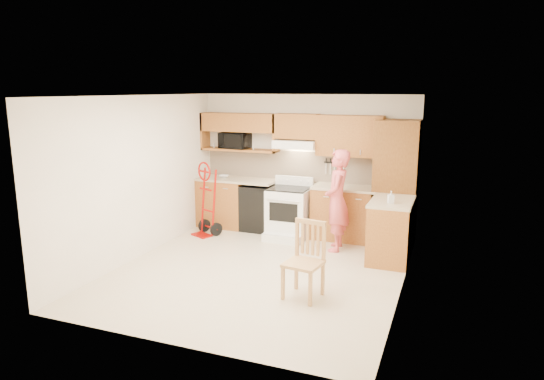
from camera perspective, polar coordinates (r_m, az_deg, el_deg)
The scene contains 28 objects.
floor at distance 7.13m, azimuth -1.45°, elevation -9.55°, with size 4.00×4.50×0.02m, color beige.
ceiling at distance 6.63m, azimuth -1.57°, elevation 11.16°, with size 4.00×4.50×0.02m, color white.
wall_back at distance 8.87m, azimuth 4.06°, elevation 3.13°, with size 4.00×0.02×2.50m, color white.
wall_front at distance 4.82m, azimuth -11.81°, elevation -4.57°, with size 4.00×0.02×2.50m, color white.
wall_left at distance 7.75m, azimuth -15.40°, elevation 1.46°, with size 0.02×4.50×2.50m, color white.
wall_right at distance 6.30m, azimuth 15.66°, elevation -0.88°, with size 0.02×4.50×2.50m, color white.
backsplash at distance 8.85m, azimuth 4.01°, elevation 2.79°, with size 3.92×0.03×0.55m, color beige.
lower_cab_left at distance 9.30m, azimuth -5.75°, elevation -1.50°, with size 0.90×0.60×0.90m, color #A6672C.
dishwasher at distance 9.01m, azimuth -1.47°, elevation -2.06°, with size 0.60×0.60×0.85m, color black.
lower_cab_right at distance 8.53m, azimuth 8.72°, elevation -2.81°, with size 1.14×0.60×0.90m, color #A6672C.
countertop_left at distance 9.08m, azimuth -4.12°, elevation 1.22°, with size 1.50×0.63×0.04m, color tan.
countertop_right at distance 8.43m, azimuth 8.82°, elevation 0.28°, with size 1.14×0.63×0.04m, color tan.
cab_return_right at distance 7.64m, azimuth 13.84°, elevation -4.77°, with size 0.60×1.00×0.90m, color #A6672C.
countertop_return at distance 7.52m, azimuth 14.01°, elevation -1.34°, with size 0.63×1.00×0.04m, color tan.
pantry_tall at distance 8.28m, azimuth 14.40°, elevation 0.75°, with size 0.70×0.60×2.10m, color brown.
upper_cab_left at distance 9.07m, azimuth -3.86°, elevation 7.97°, with size 1.50×0.33×0.34m, color #A6672C.
upper_shelf_mw at distance 9.11m, azimuth -3.81°, elevation 4.77°, with size 1.50×0.33×0.04m, color #A6672C.
upper_cab_center at distance 8.66m, azimuth 3.02°, elevation 7.53°, with size 0.76×0.33×0.44m, color #A6672C.
upper_cab_right at distance 8.43m, azimuth 9.20°, elevation 6.33°, with size 1.14×0.33×0.70m, color #A6672C.
range_hood at distance 8.63m, azimuth 2.86°, elevation 5.45°, with size 0.76×0.46×0.14m, color white.
knife_strip at distance 8.68m, azimuth 7.43°, elevation 2.80°, with size 0.40×0.05×0.29m, color black, non-canonical shape.
microwave at distance 9.14m, azimuth -4.42°, elevation 5.86°, with size 0.54×0.37×0.30m, color black.
range at distance 8.50m, azimuth 1.89°, elevation -2.22°, with size 0.71×0.94×1.05m, color white, non-canonical shape.
person at distance 7.85m, azimuth 7.70°, elevation -1.23°, with size 0.60×0.40×1.65m, color #D95558.
hand_truck at distance 8.71m, azimuth -7.91°, elevation -1.47°, with size 0.47×0.43×1.20m, color #A10B04, non-canonical shape.
dining_chair at distance 6.10m, azimuth 3.72°, elevation -8.35°, with size 0.44×0.48×0.97m, color tan, non-canonical shape.
soap_bottle at distance 7.31m, azimuth 13.87°, elevation -0.82°, with size 0.08×0.08×0.18m, color white.
bowl at distance 9.19m, azimuth -5.71°, elevation 1.60°, with size 0.19×0.19×0.05m, color white.
Camera 1 is at (2.53, -6.13, 2.59)m, focal length 31.87 mm.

